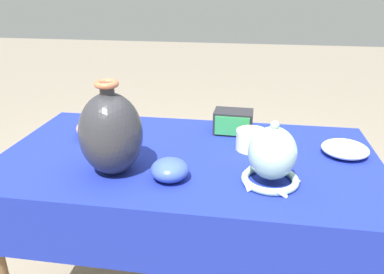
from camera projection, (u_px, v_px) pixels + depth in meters
display_table at (188, 173)px, 1.31m from camera, size 1.30×0.71×0.68m
vase_tall_bulbous at (111, 133)px, 1.13m from camera, size 0.19×0.19×0.29m
vase_dome_bell at (272, 158)px, 1.09m from camera, size 0.18×0.19×0.20m
mosaic_tile_box at (233, 122)px, 1.47m from camera, size 0.15×0.11×0.09m
bowl_shallow_cobalt at (170, 170)px, 1.12m from camera, size 0.12×0.12×0.07m
bowl_shallow_porcelain at (345, 149)px, 1.29m from camera, size 0.16×0.16×0.05m
pot_squat_ivory at (251, 140)px, 1.33m from camera, size 0.11×0.11×0.07m
bowl_shallow_rose at (99, 127)px, 1.44m from camera, size 0.17×0.17×0.07m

